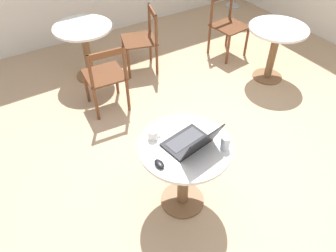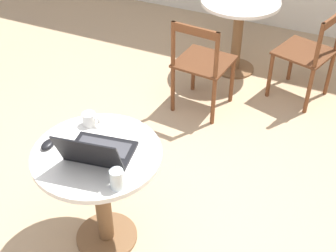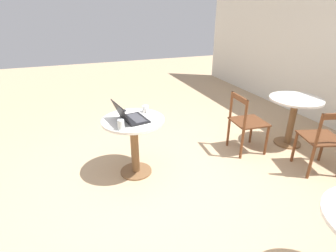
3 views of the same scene
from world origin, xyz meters
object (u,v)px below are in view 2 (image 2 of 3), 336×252
Objects in this scene: chair_far_front at (202,65)px; laptop at (97,151)px; chair_far_right at (309,54)px; cafe_table_far at (239,19)px; drinking_glass at (117,179)px; mug at (90,119)px; cafe_table_near at (100,177)px; mouse at (48,144)px.

chair_far_front is 1.66m from laptop.
chair_far_right is 2.10× the size of laptop.
cafe_table_far is 2.55m from drinking_glass.
mug is at bearing 136.68° from drinking_glass.
mug is 0.56m from drinking_glass.
laptop is (0.03, -1.62, 0.33)m from chair_far_front.
laptop is (-0.04, -2.38, 0.24)m from cafe_table_far.
chair_far_right is at bearing -16.56° from cafe_table_far.
cafe_table_far is (0.07, 2.35, 0.00)m from cafe_table_near.
mouse is (-0.28, -1.66, 0.30)m from chair_far_front.
laptop is at bearing -49.46° from mug.
chair_far_right is 2.41m from drinking_glass.
chair_far_front reaches higher than mug.
laptop is 3.59× the size of drinking_glass.
drinking_glass is (-0.53, -2.32, 0.34)m from chair_far_right.
cafe_table_far is 0.86× the size of chair_far_right.
laptop reaches higher than mug.
mouse is 0.87× the size of mug.
drinking_glass reaches higher than cafe_table_near.
laptop is 0.25m from drinking_glass.
cafe_table_near is at bearing -90.16° from chair_far_front.
laptop is 0.31m from mug.
chair_far_front reaches higher than drinking_glass.
chair_far_right is (0.70, -0.21, -0.10)m from cafe_table_far.
cafe_table_far is 6.31× the size of mug.
chair_far_right is at bearing 64.15° from mug.
cafe_table_near is at bearing 14.50° from mouse.
chair_far_front is (0.00, 1.59, -0.10)m from cafe_table_near.
chair_far_front is 8.40× the size of mouse.
drinking_glass is (0.21, -0.15, 0.01)m from laptop.
mug is at bearing 130.07° from cafe_table_near.
laptop reaches higher than drinking_glass.
mug is (-0.94, -1.94, 0.33)m from chair_far_right.
mouse is at bearing -173.37° from laptop.
cafe_table_far is at bearing 88.32° from cafe_table_near.
cafe_table_far is 1.81× the size of laptop.
drinking_glass reaches higher than cafe_table_far.
mug is (-0.17, 0.20, 0.23)m from cafe_table_near.
laptop reaches higher than chair_far_front.
chair_far_front is 7.53× the size of drinking_glass.
mouse is at bearing 167.45° from drinking_glass.
laptop is at bearing -108.81° from chair_far_right.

